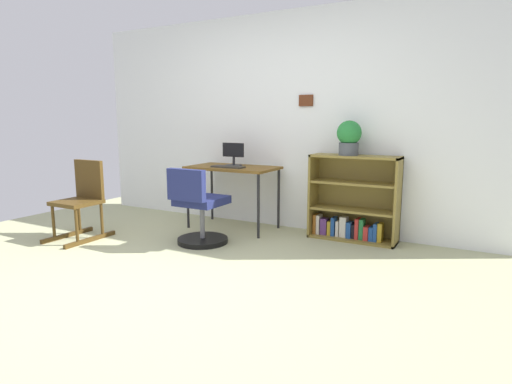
# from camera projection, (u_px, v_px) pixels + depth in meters

# --- Properties ---
(ground_plane) EXTENTS (6.24, 6.24, 0.00)m
(ground_plane) POSITION_uv_depth(u_px,v_px,m) (161.00, 283.00, 3.34)
(ground_plane) COLOR #A7AA80
(wall_back) EXTENTS (5.20, 0.12, 2.46)m
(wall_back) POSITION_uv_depth(u_px,v_px,m) (280.00, 122.00, 5.00)
(wall_back) COLOR white
(wall_back) RESTS_ON ground_plane
(desk) EXTENTS (1.02, 0.58, 0.73)m
(desk) POSITION_uv_depth(u_px,v_px,m) (233.00, 172.00, 4.93)
(desk) COLOR brown
(desk) RESTS_ON ground_plane
(monitor) EXTENTS (0.28, 0.20, 0.27)m
(monitor) POSITION_uv_depth(u_px,v_px,m) (233.00, 155.00, 4.95)
(monitor) COLOR #262628
(monitor) RESTS_ON desk
(keyboard) EXTENTS (0.39, 0.14, 0.02)m
(keyboard) POSITION_uv_depth(u_px,v_px,m) (228.00, 167.00, 4.80)
(keyboard) COLOR #35332C
(keyboard) RESTS_ON desk
(office_chair) EXTENTS (0.52, 0.55, 0.79)m
(office_chair) POSITION_uv_depth(u_px,v_px,m) (199.00, 212.00, 4.33)
(office_chair) COLOR black
(office_chair) RESTS_ON ground_plane
(rocking_chair) EXTENTS (0.42, 0.64, 0.83)m
(rocking_chair) POSITION_uv_depth(u_px,v_px,m) (82.00, 199.00, 4.55)
(rocking_chair) COLOR #493313
(rocking_chair) RESTS_ON ground_plane
(bookshelf_low) EXTENTS (0.92, 0.30, 0.90)m
(bookshelf_low) POSITION_uv_depth(u_px,v_px,m) (354.00, 203.00, 4.52)
(bookshelf_low) COLOR olive
(bookshelf_low) RESTS_ON ground_plane
(potted_plant_on_shelf) EXTENTS (0.25, 0.25, 0.36)m
(potted_plant_on_shelf) POSITION_uv_depth(u_px,v_px,m) (349.00, 137.00, 4.38)
(potted_plant_on_shelf) COLOR #474C51
(potted_plant_on_shelf) RESTS_ON bookshelf_low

